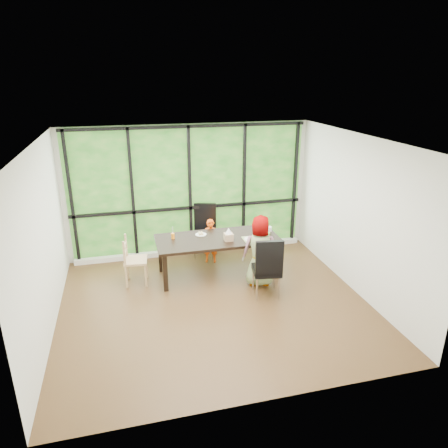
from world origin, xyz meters
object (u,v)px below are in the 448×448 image
Objects in this scene: dining_table at (218,256)px; plate_near at (252,239)px; child_toddler at (211,241)px; chair_interior_leather at (267,266)px; chair_end_beech at (136,260)px; chair_window_leather at (204,231)px; plate_far at (201,234)px; tissue_box at (229,237)px; white_mug at (269,229)px; green_cup at (268,236)px; orange_cup at (173,236)px; child_older at (261,251)px.

dining_table is 8.48× the size of plate_near.
dining_table is at bearing -73.37° from child_toddler.
chair_interior_leather reaches higher than chair_end_beech.
plate_near is (-0.05, 0.70, 0.22)m from chair_interior_leather.
chair_window_leather is 1.71m from chair_end_beech.
plate_far reaches higher than dining_table.
tissue_box is at bearing -60.89° from child_toddler.
chair_window_leather and chair_interior_leather have the same top height.
white_mug is (1.31, -0.15, 0.04)m from plate_far.
green_cup is (0.26, 0.68, 0.27)m from chair_interior_leather.
chair_interior_leather reaches higher than tissue_box.
plate_far is (1.24, 0.19, 0.31)m from chair_end_beech.
child_toddler is 0.97m from orange_cup.
plate_far is (-0.27, -0.37, 0.31)m from child_toddler.
dining_table is 0.52m from plate_far.
plate_far is (-0.21, -0.71, 0.22)m from chair_window_leather.
chair_interior_leather is 1.66m from child_toddler.
plate_far is 0.97m from plate_near.
dining_table is 0.50m from tissue_box.
green_cup is (0.95, -1.19, 0.27)m from chair_window_leather.
chair_end_beech is at bearing -143.19° from child_toddler.
plate_far is 1.81× the size of green_cup.
child_toddler is at bearing 27.62° from orange_cup.
chair_interior_leather reaches higher than white_mug.
child_toddler is 3.38× the size of plate_near.
child_older is 13.50× the size of white_mug.
child_toddler is 1.21m from white_mug.
child_older reaches higher than chair_end_beech.
tissue_box is (-0.50, 0.38, 0.16)m from child_older.
white_mug is at bearing 66.40° from green_cup.
chair_end_beech is 7.76× the size of green_cup.
green_cup is at bearing -7.21° from tissue_box.
plate_far is at bearing -89.30° from chair_window_leather.
tissue_box is (0.44, -0.39, 0.06)m from plate_far.
white_mug is at bearing 4.24° from dining_table.
dining_table is 2.51× the size of child_toddler.
plate_far is 1.26m from green_cup.
child_older is 1.64m from orange_cup.
child_older reaches higher than dining_table.
plate_far is 0.59m from tissue_box.
tissue_box is (-0.73, 0.09, 0.01)m from green_cup.
child_older is at bearing -37.13° from tissue_box.
orange_cup is (-0.75, -0.76, 0.26)m from chair_window_leather.
chair_window_leather is 6.93× the size of tissue_box.
plate_far is 2.06× the size of orange_cup.
child_toddler is at bearing -44.02° from child_older.
child_toddler is at bearing 90.00° from dining_table.
child_toddler reaches higher than chair_end_beech.
chair_interior_leather is at bearing -111.96° from white_mug.
chair_end_beech is 2.58m from white_mug.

